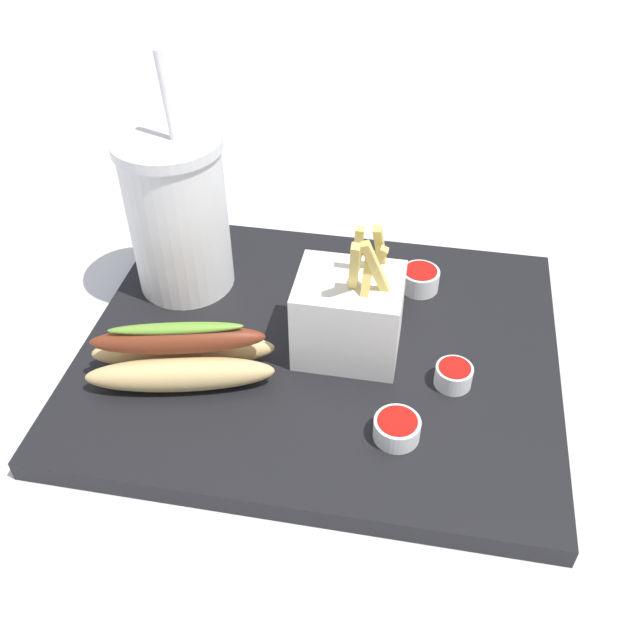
# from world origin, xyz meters

# --- Properties ---
(ground_plane) EXTENTS (2.40, 2.40, 0.02)m
(ground_plane) POSITION_xyz_m (0.00, 0.00, -0.01)
(ground_plane) COLOR silver
(food_tray) EXTENTS (0.43, 0.35, 0.02)m
(food_tray) POSITION_xyz_m (0.00, 0.00, 0.01)
(food_tray) COLOR black
(food_tray) RESTS_ON ground_plane
(soda_cup) EXTENTS (0.10, 0.10, 0.23)m
(soda_cup) POSITION_xyz_m (-0.15, 0.07, 0.10)
(soda_cup) COLOR white
(soda_cup) RESTS_ON food_tray
(fries_basket) EXTENTS (0.09, 0.08, 0.14)m
(fries_basket) POSITION_xyz_m (0.03, 0.00, 0.06)
(fries_basket) COLOR white
(fries_basket) RESTS_ON food_tray
(hot_dog_1) EXTENTS (0.17, 0.09, 0.06)m
(hot_dog_1) POSITION_xyz_m (-0.11, -0.06, 0.04)
(hot_dog_1) COLOR #DBB775
(hot_dog_1) RESTS_ON food_tray
(ketchup_cup_1) EXTENTS (0.04, 0.04, 0.02)m
(ketchup_cup_1) POSITION_xyz_m (0.08, -0.09, 0.03)
(ketchup_cup_1) COLOR white
(ketchup_cup_1) RESTS_ON food_tray
(ketchup_cup_2) EXTENTS (0.03, 0.03, 0.02)m
(ketchup_cup_2) POSITION_xyz_m (0.12, -0.03, 0.03)
(ketchup_cup_2) COLOR white
(ketchup_cup_2) RESTS_ON food_tray
(ketchup_cup_3) EXTENTS (0.04, 0.04, 0.02)m
(ketchup_cup_3) POSITION_xyz_m (0.08, 0.10, 0.03)
(ketchup_cup_3) COLOR white
(ketchup_cup_3) RESTS_ON food_tray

